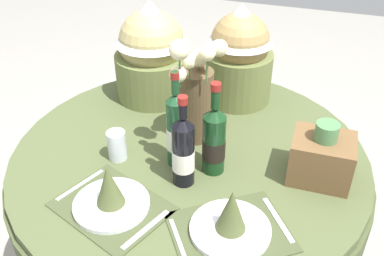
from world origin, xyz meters
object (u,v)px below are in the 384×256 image
Objects in this scene: place_setting_right at (231,221)px; woven_basket_side_right at (321,157)px; place_setting_left at (110,196)px; wine_bottle_centre at (176,130)px; wine_bottle_right at (183,151)px; tumbler_near_left at (117,145)px; gift_tub_back_centre at (240,51)px; gift_tub_back_left at (152,48)px; flower_vase at (196,94)px; dining_table at (189,179)px; wine_bottle_left at (214,140)px.

woven_basket_side_right is at bearing 56.22° from place_setting_right.
place_setting_right is (0.38, 0.01, 0.00)m from place_setting_left.
place_setting_right is at bearing -45.34° from wine_bottle_centre.
tumbler_near_left is at bearing 169.73° from wine_bottle_right.
gift_tub_back_centre reaches higher than woven_basket_side_right.
tumbler_near_left is (-0.21, -0.04, -0.08)m from wine_bottle_centre.
gift_tub_back_left is 1.97× the size of woven_basket_side_right.
gift_tub_back_left is 0.83m from woven_basket_side_right.
wine_bottle_right reaches higher than woven_basket_side_right.
tumbler_near_left is 0.50m from gift_tub_back_left.
flower_vase is 1.04× the size of gift_tub_back_left.
woven_basket_side_right is at bearing 9.34° from tumbler_near_left.
place_setting_left reaches higher than tumbler_near_left.
woven_basket_side_right is (0.48, 0.07, -0.05)m from wine_bottle_centre.
gift_tub_back_left is (-0.14, 0.70, 0.17)m from place_setting_left.
wine_bottle_left is at bearing -34.36° from dining_table.
wine_bottle_centre is (-0.13, -0.00, 0.01)m from wine_bottle_left.
flower_vase is 0.49m from woven_basket_side_right.
gift_tub_back_left is (-0.05, 0.47, 0.17)m from tumbler_near_left.
wine_bottle_left is at bearing 6.99° from tumbler_near_left.
gift_tub_back_centre reaches higher than wine_bottle_centre.
gift_tub_back_left is at bearing 95.96° from tumbler_near_left.
wine_bottle_left is at bearing 49.46° from wine_bottle_right.
flower_vase reaches higher than wine_bottle_centre.
dining_table is 4.03× the size of wine_bottle_right.
tumbler_near_left is at bearing -170.66° from woven_basket_side_right.
wine_bottle_right is at bearing -58.55° from gift_tub_back_left.
wine_bottle_centre is 3.25× the size of tumbler_near_left.
place_setting_left is at bearing -133.30° from wine_bottle_right.
wine_bottle_centre reaches higher than tumbler_near_left.
flower_vase is at bearing 124.67° from wine_bottle_left.
tumbler_near_left is 0.51× the size of woven_basket_side_right.
wine_bottle_left is at bearing 47.57° from place_setting_left.
place_setting_right is 1.19× the size of wine_bottle_centre.
tumbler_near_left is 0.70m from woven_basket_side_right.
woven_basket_side_right is (0.43, 0.16, -0.04)m from wine_bottle_right.
gift_tub_back_centre reaches higher than dining_table.
flower_vase is at bearing -42.92° from gift_tub_back_left.
place_setting_left is at bearing -178.00° from place_setting_right.
woven_basket_side_right is (0.22, 0.33, 0.04)m from place_setting_right.
gift_tub_back_left reaches higher than place_setting_left.
dining_table is 3.00× the size of flower_vase.
woven_basket_side_right is (0.60, 0.35, 0.04)m from place_setting_left.
wine_bottle_right is (0.04, -0.26, -0.06)m from flower_vase.
tumbler_near_left is at bearing -137.29° from flower_vase.
wine_bottle_left reaches higher than place_setting_left.
place_setting_right is (0.24, -0.34, 0.18)m from dining_table.
dining_table is 3.69× the size of wine_bottle_centre.
wine_bottle_centre is 0.23m from tumbler_near_left.
gift_tub_back_centre is at bearing 74.50° from place_setting_left.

